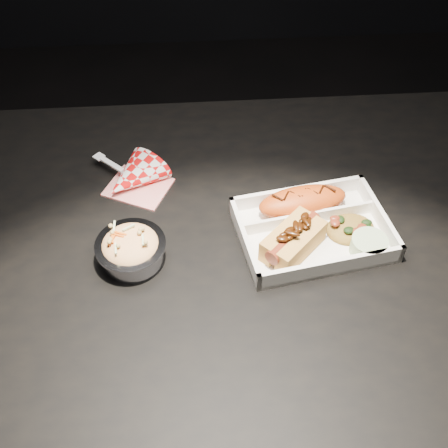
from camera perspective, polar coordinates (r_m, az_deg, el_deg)
The scene contains 9 objects.
floor at distance 1.63m, azimuth 0.35°, elevation -19.58°, with size 4.00×4.00×0.05m, color black.
dining_table at distance 1.04m, azimuth 0.53°, elevation -4.60°, with size 1.20×0.80×0.75m.
food_tray at distance 0.97m, azimuth 8.94°, elevation -0.78°, with size 0.28×0.22×0.04m.
fried_pastry at distance 0.99m, azimuth 8.00°, elevation 2.30°, with size 0.16×0.06×0.05m, color #C64A13.
hotdog at distance 0.93m, azimuth 7.06°, elevation -1.53°, with size 0.12×0.12×0.06m.
fried_rice_mound at distance 0.98m, azimuth 12.82°, elevation -0.08°, with size 0.09×0.07×0.03m, color olive.
cupcake_liner at distance 0.96m, azimuth 14.49°, elevation -2.16°, with size 0.06×0.06×0.03m, color #A8C394.
foil_coleslaw_cup at distance 0.93m, azimuth -9.45°, elevation -2.41°, with size 0.12×0.12×0.07m.
napkin_fork at distance 1.06m, azimuth -9.29°, elevation 4.62°, with size 0.16×0.15×0.10m.
Camera 1 is at (-0.05, -0.64, 1.48)m, focal length 45.00 mm.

